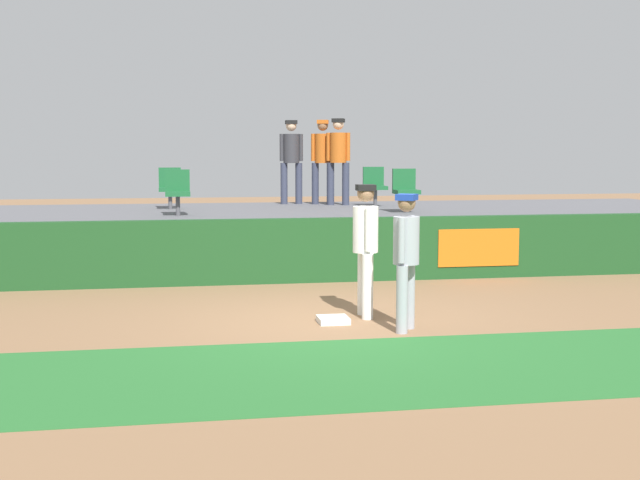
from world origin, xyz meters
The scene contains 14 objects.
ground_plane centered at (0.00, 0.00, 0.00)m, with size 60.00×60.00×0.00m, color #846042.
grass_foreground_strip centered at (0.00, -2.47, 0.00)m, with size 18.00×2.80×0.01m, color #26662B.
first_base centered at (-0.11, -0.05, 0.04)m, with size 0.40×0.40×0.08m, color white.
player_fielder_home centered at (0.41, 0.28, 1.05)m, with size 0.36×0.56×1.82m.
player_runner_visitor centered at (0.70, -0.69, 1.01)m, with size 0.46×0.46×1.74m.
field_wall centered at (0.02, 3.43, 0.56)m, with size 18.00×0.26×1.11m.
bleacher_platform centered at (0.00, 6.00, 0.54)m, with size 18.00×4.80×1.08m, color #59595E.
seat_back_left centered at (-2.21, 6.67, 1.55)m, with size 0.45×0.44×0.84m.
seat_front_right centered at (2.26, 4.87, 1.55)m, with size 0.46×0.44×0.84m.
seat_front_left centered at (-2.08, 4.87, 1.55)m, with size 0.45×0.44×0.84m.
seat_back_right centered at (2.09, 6.67, 1.55)m, with size 0.45×0.44×0.84m.
spectator_hooded centered at (0.45, 7.75, 2.15)m, with size 0.52×0.36×1.85m.
spectator_capped centered at (1.12, 7.56, 2.16)m, with size 0.51×0.42×1.86m.
spectator_casual centered at (1.40, 7.21, 2.17)m, with size 0.49×0.46×1.88m.
Camera 1 is at (-2.19, -10.84, 2.28)m, focal length 47.34 mm.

